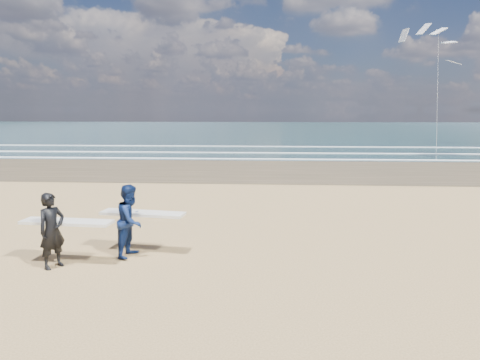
{
  "coord_description": "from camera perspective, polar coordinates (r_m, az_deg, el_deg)",
  "views": [
    {
      "loc": [
        3.68,
        -8.94,
        3.67
      ],
      "look_at": [
        2.73,
        6.0,
        1.21
      ],
      "focal_mm": 32.0,
      "sensor_mm": 36.0,
      "label": 1
    }
  ],
  "objects": [
    {
      "name": "ocean",
      "position": [
        82.65,
        15.11,
        6.47
      ],
      "size": [
        220.0,
        100.0,
        0.02
      ],
      "primitive_type": "cube",
      "color": "#1B383B",
      "rests_on": "ground"
    },
    {
      "name": "surfer_near",
      "position": [
        10.95,
        -23.55,
        -6.05
      ],
      "size": [
        2.23,
        1.08,
        1.79
      ],
      "color": "black",
      "rests_on": "ground"
    },
    {
      "name": "kite_1",
      "position": [
        37.04,
        24.86,
        11.88
      ],
      "size": [
        5.35,
        4.69,
        10.88
      ],
      "color": "slate",
      "rests_on": "ground"
    },
    {
      "name": "surfer_far",
      "position": [
        11.16,
        -14.24,
        -5.18
      ],
      "size": [
        2.25,
        1.27,
        1.84
      ],
      "color": "#0D1E4B",
      "rests_on": "ground"
    },
    {
      "name": "foam_breakers",
      "position": [
        40.64,
        27.34,
        3.18
      ],
      "size": [
        220.0,
        11.7,
        0.05
      ],
      "color": "white",
      "rests_on": "ground"
    }
  ]
}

